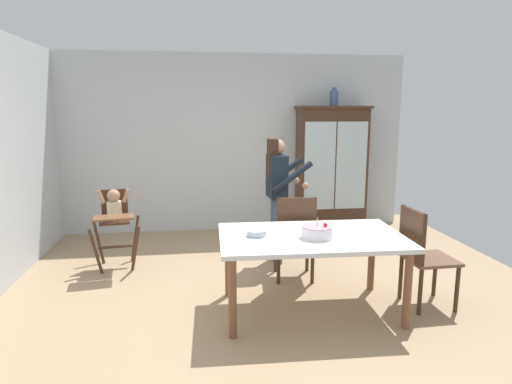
# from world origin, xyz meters

# --- Properties ---
(ground_plane) EXTENTS (6.24, 6.24, 0.00)m
(ground_plane) POSITION_xyz_m (0.00, 0.00, 0.00)
(ground_plane) COLOR tan
(wall_back) EXTENTS (5.32, 0.06, 2.70)m
(wall_back) POSITION_xyz_m (0.00, 2.63, 1.35)
(wall_back) COLOR silver
(wall_back) RESTS_ON ground_plane
(china_cabinet) EXTENTS (1.10, 0.48, 1.92)m
(china_cabinet) POSITION_xyz_m (1.47, 2.37, 0.97)
(china_cabinet) COLOR #422819
(china_cabinet) RESTS_ON ground_plane
(ceramic_vase) EXTENTS (0.13, 0.13, 0.27)m
(ceramic_vase) POSITION_xyz_m (1.48, 2.37, 2.04)
(ceramic_vase) COLOR #3D567F
(ceramic_vase) RESTS_ON china_cabinet
(high_chair_with_toddler) EXTENTS (0.65, 0.74, 0.95)m
(high_chair_with_toddler) POSITION_xyz_m (-1.57, 1.09, 0.65)
(high_chair_with_toddler) COLOR #422819
(high_chair_with_toddler) RESTS_ON ground_plane
(adult_person) EXTENTS (0.51, 0.49, 1.53)m
(adult_person) POSITION_xyz_m (0.37, 1.00, 0.97)
(adult_person) COLOR #3D4C6B
(adult_person) RESTS_ON ground_plane
(dining_table) EXTENTS (1.71, 1.08, 0.74)m
(dining_table) POSITION_xyz_m (0.43, -0.37, 0.66)
(dining_table) COLOR silver
(dining_table) RESTS_ON ground_plane
(birthday_cake) EXTENTS (0.28, 0.28, 0.19)m
(birthday_cake) POSITION_xyz_m (0.46, -0.45, 0.79)
(birthday_cake) COLOR white
(birthday_cake) RESTS_ON dining_table
(serving_bowl) EXTENTS (0.18, 0.18, 0.05)m
(serving_bowl) POSITION_xyz_m (-0.07, -0.32, 0.77)
(serving_bowl) COLOR #B2BCC6
(serving_bowl) RESTS_ON dining_table
(dining_chair_far_side) EXTENTS (0.48, 0.48, 0.96)m
(dining_chair_far_side) POSITION_xyz_m (0.45, 0.37, 0.56)
(dining_chair_far_side) COLOR #422819
(dining_chair_far_side) RESTS_ON ground_plane
(dining_chair_right_end) EXTENTS (0.45, 0.45, 0.96)m
(dining_chair_right_end) POSITION_xyz_m (1.49, -0.41, 0.56)
(dining_chair_right_end) COLOR #422819
(dining_chair_right_end) RESTS_ON ground_plane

